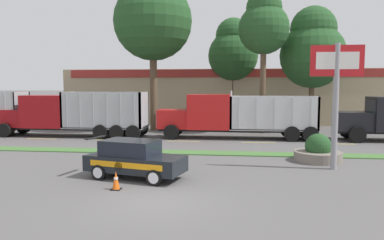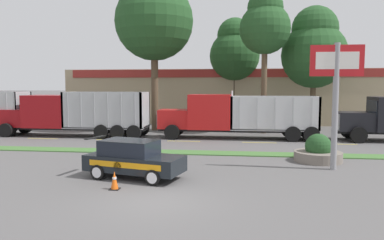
% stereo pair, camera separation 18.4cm
% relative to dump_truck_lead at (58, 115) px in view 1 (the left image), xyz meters
% --- Properties ---
extents(ground_plane, '(600.00, 600.00, 0.00)m').
position_rel_dump_truck_lead_xyz_m(ground_plane, '(11.39, -15.73, -1.68)').
color(ground_plane, '#5B5959').
extents(grass_verge, '(120.00, 1.37, 0.06)m').
position_rel_dump_truck_lead_xyz_m(grass_verge, '(11.39, -6.29, -1.65)').
color(grass_verge, '#477538').
rests_on(grass_verge, ground_plane).
extents(centre_line_2, '(2.40, 0.14, 0.01)m').
position_rel_dump_truck_lead_xyz_m(centre_line_2, '(-0.60, -1.61, -1.68)').
color(centre_line_2, yellow).
rests_on(centre_line_2, ground_plane).
extents(centre_line_3, '(2.40, 0.14, 0.01)m').
position_rel_dump_truck_lead_xyz_m(centre_line_3, '(4.80, -1.61, -1.68)').
color(centre_line_3, yellow).
rests_on(centre_line_3, ground_plane).
extents(centre_line_4, '(2.40, 0.14, 0.01)m').
position_rel_dump_truck_lead_xyz_m(centre_line_4, '(10.20, -1.61, -1.68)').
color(centre_line_4, yellow).
rests_on(centre_line_4, ground_plane).
extents(centre_line_5, '(2.40, 0.14, 0.01)m').
position_rel_dump_truck_lead_xyz_m(centre_line_5, '(15.60, -1.61, -1.68)').
color(centre_line_5, yellow).
rests_on(centre_line_5, ground_plane).
extents(centre_line_6, '(2.40, 0.14, 0.01)m').
position_rel_dump_truck_lead_xyz_m(centre_line_6, '(21.00, -1.61, -1.68)').
color(centre_line_6, yellow).
rests_on(centre_line_6, ground_plane).
extents(dump_truck_lead, '(12.17, 2.84, 3.51)m').
position_rel_dump_truck_lead_xyz_m(dump_truck_lead, '(0.00, 0.00, 0.00)').
color(dump_truck_lead, black).
rests_on(dump_truck_lead, ground_plane).
extents(dump_truck_far_right, '(11.86, 2.63, 3.63)m').
position_rel_dump_truck_lead_xyz_m(dump_truck_far_right, '(12.87, 0.22, 0.01)').
color(dump_truck_far_right, black).
rests_on(dump_truck_far_right, ground_plane).
extents(rally_car, '(4.51, 2.70, 1.68)m').
position_rel_dump_truck_lead_xyz_m(rally_car, '(9.65, -12.56, -0.84)').
color(rally_car, black).
rests_on(rally_car, ground_plane).
extents(store_sign_post, '(2.42, 0.28, 5.97)m').
position_rel_dump_truck_lead_xyz_m(store_sign_post, '(18.65, -9.77, 2.51)').
color(store_sign_post, gray).
rests_on(store_sign_post, ground_plane).
extents(stone_planter, '(2.47, 2.47, 1.47)m').
position_rel_dump_truck_lead_xyz_m(stone_planter, '(18.33, -7.86, -1.19)').
color(stone_planter, slate).
rests_on(stone_planter, ground_plane).
extents(traffic_cone, '(0.38, 0.38, 0.72)m').
position_rel_dump_truck_lead_xyz_m(traffic_cone, '(9.45, -14.42, -1.33)').
color(traffic_cone, black).
rests_on(traffic_cone, ground_plane).
extents(store_building_backdrop, '(36.44, 12.10, 5.70)m').
position_rel_dump_truck_lead_xyz_m(store_building_backdrop, '(13.88, 16.03, 1.17)').
color(store_building_backdrop, tan).
rests_on(store_building_backdrop, ground_plane).
extents(tree_behind_left, '(4.21, 4.21, 11.85)m').
position_rel_dump_truck_lead_xyz_m(tree_behind_left, '(16.19, 3.88, 7.35)').
color(tree_behind_left, brown).
rests_on(tree_behind_left, ground_plane).
extents(tree_behind_centre, '(5.71, 5.71, 10.91)m').
position_rel_dump_truck_lead_xyz_m(tree_behind_centre, '(20.61, 6.19, 5.51)').
color(tree_behind_centre, brown).
rests_on(tree_behind_centre, ground_plane).
extents(tree_behind_right, '(5.03, 5.03, 10.78)m').
position_rel_dump_truck_lead_xyz_m(tree_behind_right, '(13.61, 10.30, 5.80)').
color(tree_behind_right, brown).
rests_on(tree_behind_right, ground_plane).
extents(tree_behind_far_right, '(6.91, 6.91, 14.84)m').
position_rel_dump_truck_lead_xyz_m(tree_behind_far_right, '(6.64, 4.78, 8.64)').
color(tree_behind_far_right, brown).
rests_on(tree_behind_far_right, ground_plane).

